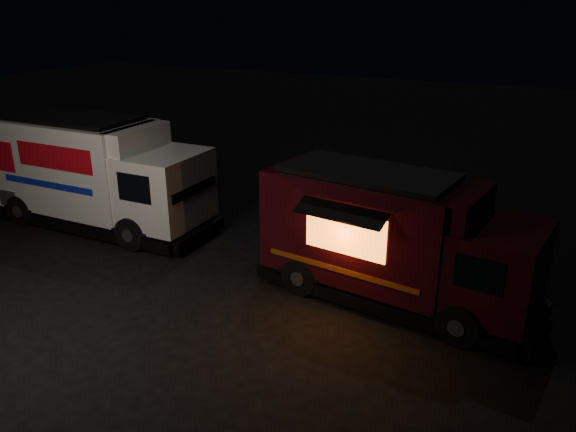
# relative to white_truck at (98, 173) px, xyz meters

# --- Properties ---
(ground) EXTENTS (80.00, 80.00, 0.00)m
(ground) POSITION_rel_white_truck_xyz_m (5.28, -2.34, -1.66)
(ground) COLOR black
(ground) RESTS_ON ground
(white_truck) EXTENTS (7.35, 2.53, 3.33)m
(white_truck) POSITION_rel_white_truck_xyz_m (0.00, 0.00, 0.00)
(white_truck) COLOR silver
(white_truck) RESTS_ON ground
(red_truck) EXTENTS (6.68, 3.22, 2.98)m
(red_truck) POSITION_rel_white_truck_xyz_m (9.42, -0.56, -0.17)
(red_truck) COLOR #340910
(red_truck) RESTS_ON ground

